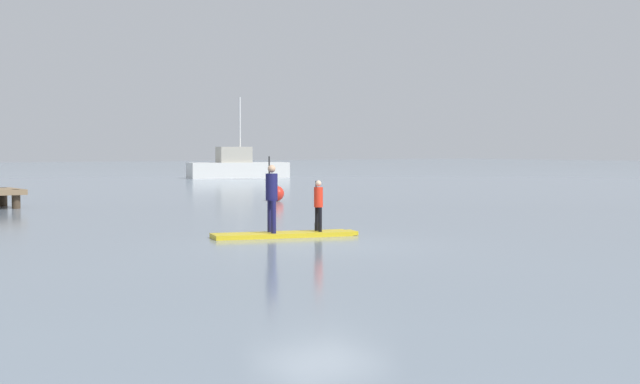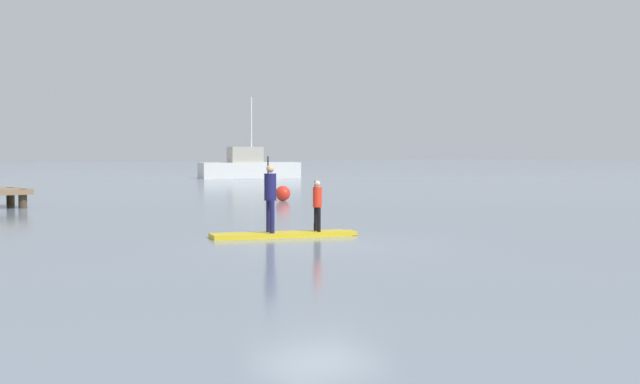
{
  "view_description": "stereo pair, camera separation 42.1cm",
  "coord_description": "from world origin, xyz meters",
  "px_view_note": "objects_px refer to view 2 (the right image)",
  "views": [
    {
      "loc": [
        -10.4,
        -14.89,
        1.99
      ],
      "look_at": [
        1.92,
        2.75,
        0.94
      ],
      "focal_mm": 49.53,
      "sensor_mm": 36.0,
      "label": 1
    },
    {
      "loc": [
        -10.06,
        -15.13,
        1.99
      ],
      "look_at": [
        1.92,
        2.75,
        0.94
      ],
      "focal_mm": 49.53,
      "sensor_mm": 36.0,
      "label": 2
    }
  ],
  "objects_px": {
    "mooring_buoy_near": "(283,193)",
    "paddler_child_solo": "(317,203)",
    "paddleboard_near": "(284,234)",
    "fishing_boat_green_midground": "(249,167)",
    "paddler_adult": "(270,194)"
  },
  "relations": [
    {
      "from": "paddleboard_near",
      "to": "fishing_boat_green_midground",
      "type": "bearing_deg",
      "value": 61.91
    },
    {
      "from": "paddleboard_near",
      "to": "paddler_adult",
      "type": "height_order",
      "value": "paddler_adult"
    },
    {
      "from": "paddleboard_near",
      "to": "mooring_buoy_near",
      "type": "height_order",
      "value": "mooring_buoy_near"
    },
    {
      "from": "paddleboard_near",
      "to": "fishing_boat_green_midground",
      "type": "height_order",
      "value": "fishing_boat_green_midground"
    },
    {
      "from": "fishing_boat_green_midground",
      "to": "mooring_buoy_near",
      "type": "relative_size",
      "value": 12.25
    },
    {
      "from": "paddleboard_near",
      "to": "fishing_boat_green_midground",
      "type": "relative_size",
      "value": 0.48
    },
    {
      "from": "paddler_child_solo",
      "to": "fishing_boat_green_midground",
      "type": "bearing_deg",
      "value": 63.01
    },
    {
      "from": "paddler_adult",
      "to": "paddler_child_solo",
      "type": "xyz_separation_m",
      "value": [
        1.07,
        -0.31,
        -0.22
      ]
    },
    {
      "from": "paddler_adult",
      "to": "fishing_boat_green_midground",
      "type": "distance_m",
      "value": 40.93
    },
    {
      "from": "paddleboard_near",
      "to": "mooring_buoy_near",
      "type": "xyz_separation_m",
      "value": [
        7.18,
        11.79,
        0.24
      ]
    },
    {
      "from": "fishing_boat_green_midground",
      "to": "paddleboard_near",
      "type": "bearing_deg",
      "value": -118.09
    },
    {
      "from": "paddleboard_near",
      "to": "mooring_buoy_near",
      "type": "relative_size",
      "value": 5.83
    },
    {
      "from": "mooring_buoy_near",
      "to": "paddler_child_solo",
      "type": "bearing_deg",
      "value": -118.09
    },
    {
      "from": "paddler_adult",
      "to": "paddler_child_solo",
      "type": "bearing_deg",
      "value": -16.28
    },
    {
      "from": "paddler_child_solo",
      "to": "fishing_boat_green_midground",
      "type": "height_order",
      "value": "fishing_boat_green_midground"
    }
  ]
}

